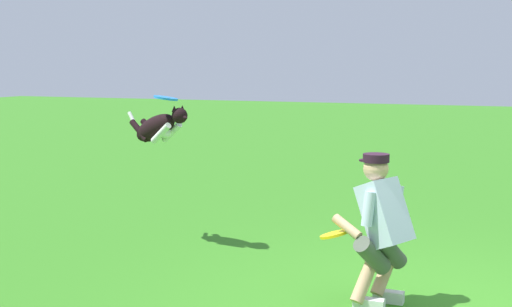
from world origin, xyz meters
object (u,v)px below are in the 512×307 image
at_px(frisbee_flying, 166,98).
at_px(person, 381,226).
at_px(dog, 158,127).
at_px(frisbee_held, 334,234).

bearing_deg(frisbee_flying, person, 160.27).
bearing_deg(person, dog, 2.31).
xyz_separation_m(dog, frisbee_flying, (-0.19, 0.15, 0.33)).
bearing_deg(frisbee_held, person, -165.21).
relative_size(person, frisbee_held, 5.29).
bearing_deg(person, frisbee_held, 38.35).
bearing_deg(frisbee_held, frisbee_flying, -24.99).
xyz_separation_m(person, frisbee_held, (0.37, 0.10, -0.09)).
distance_m(person, frisbee_held, 0.40).
height_order(person, frisbee_flying, frisbee_flying).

